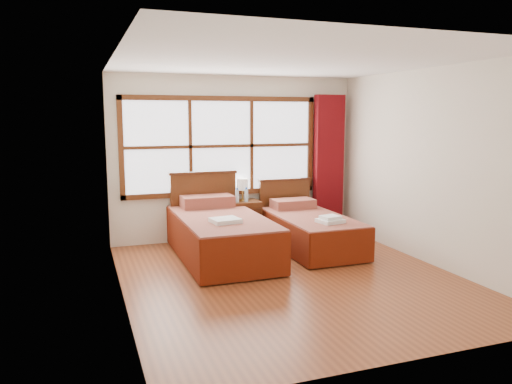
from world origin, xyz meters
name	(u,v)px	position (x,y,z in m)	size (l,w,h in m)	color
floor	(291,278)	(0.00, 0.00, 0.00)	(4.50, 4.50, 0.00)	brown
ceiling	(294,61)	(0.00, 0.00, 2.60)	(4.50, 4.50, 0.00)	white
wall_back	(236,158)	(0.00, 2.25, 1.30)	(4.00, 4.00, 0.00)	silver
wall_left	(119,180)	(-2.00, 0.00, 1.30)	(4.50, 4.50, 0.00)	silver
wall_right	(431,167)	(2.00, 0.00, 1.30)	(4.50, 4.50, 0.00)	silver
window	(221,146)	(-0.25, 2.21, 1.50)	(3.16, 0.06, 1.56)	white
curtain	(328,164)	(1.60, 2.11, 1.17)	(0.50, 0.16, 2.30)	#680A0F
bed_left	(220,233)	(-0.57, 1.20, 0.34)	(1.14, 2.22, 1.12)	#3D1C0C
bed_right	(309,229)	(0.82, 1.20, 0.29)	(0.98, 2.00, 0.95)	#3D1C0C
nightstand	(244,221)	(0.05, 1.99, 0.32)	(0.48, 0.47, 0.64)	#4E2611
towels_left	(225,220)	(-0.63, 0.72, 0.62)	(0.40, 0.36, 0.06)	white
towels_right	(330,220)	(0.86, 0.63, 0.55)	(0.37, 0.34, 0.10)	white
lamp	(243,185)	(0.05, 2.06, 0.89)	(0.18, 0.18, 0.35)	gold
bottle_near	(237,196)	(-0.08, 1.93, 0.74)	(0.06, 0.06, 0.23)	#C1E4F9
bottle_far	(246,195)	(0.07, 1.94, 0.74)	(0.06, 0.06, 0.23)	#C1E4F9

